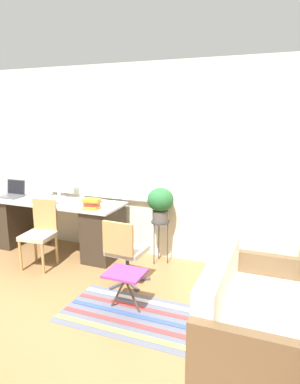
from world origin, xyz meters
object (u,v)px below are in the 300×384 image
object	(u,v)px
couch_loveseat	(249,324)
folding_stool	(125,276)
mouse	(62,204)
keyboard	(45,202)
potted_plant	(160,202)
office_chair_swivel	(125,250)
book_stack	(92,204)
monitor	(58,183)
laptop	(13,193)
desk_chair_wooden	(40,231)
plant_stand	(160,226)

from	to	relation	value
couch_loveseat	folding_stool	bearing A→B (deg)	78.94
folding_stool	mouse	bearing A→B (deg)	147.16
mouse	keyboard	bearing A→B (deg)	177.81
mouse	potted_plant	world-z (taller)	potted_plant
office_chair_swivel	folding_stool	bearing A→B (deg)	119.62
book_stack	potted_plant	distance (m)	0.92
keyboard	couch_loveseat	world-z (taller)	couch_loveseat
monitor	book_stack	xyz separation A→B (m)	(0.81, -0.38, -0.16)
laptop	potted_plant	xyz separation A→B (m)	(2.36, 0.20, 0.03)
book_stack	desk_chair_wooden	bearing A→B (deg)	-151.80
folding_stool	potted_plant	bearing A→B (deg)	93.37
laptop	folding_stool	distance (m)	2.69
desk_chair_wooden	book_stack	bearing A→B (deg)	22.01
monitor	keyboard	world-z (taller)	monitor
couch_loveseat	potted_plant	distance (m)	2.10
monitor	mouse	bearing A→B (deg)	-49.01
keyboard	plant_stand	size ratio (longest dim) A/B	0.72
laptop	office_chair_swivel	bearing A→B (deg)	-14.31
plant_stand	folding_stool	world-z (taller)	plant_stand
laptop	book_stack	distance (m)	1.52
couch_loveseat	desk_chair_wooden	bearing A→B (deg)	73.88
keyboard	potted_plant	bearing A→B (deg)	11.04
laptop	couch_loveseat	distance (m)	3.97
laptop	office_chair_swivel	size ratio (longest dim) A/B	0.43
keyboard	folding_stool	bearing A→B (deg)	-28.32
book_stack	monitor	bearing A→B (deg)	154.68
laptop	plant_stand	size ratio (longest dim) A/B	0.59
book_stack	plant_stand	size ratio (longest dim) A/B	0.40
keyboard	potted_plant	xyz separation A→B (m)	(1.65, 0.32, 0.08)
book_stack	office_chair_swivel	distance (m)	0.88
desk_chair_wooden	couch_loveseat	size ratio (longest dim) A/B	0.62
mouse	couch_loveseat	bearing A→B (deg)	-23.40
folding_stool	laptop	bearing A→B (deg)	156.58
book_stack	potted_plant	xyz separation A→B (m)	(0.85, 0.36, 0.02)
mouse	office_chair_swivel	distance (m)	1.30
book_stack	potted_plant	world-z (taller)	potted_plant
laptop	plant_stand	xyz separation A→B (m)	(2.36, 0.20, -0.31)
desk_chair_wooden	couch_loveseat	bearing A→B (deg)	-22.31
keyboard	potted_plant	world-z (taller)	potted_plant
desk_chair_wooden	potted_plant	bearing A→B (deg)	19.10
mouse	folding_stool	bearing A→B (deg)	-32.84
mouse	monitor	bearing A→B (deg)	130.99
couch_loveseat	potted_plant	bearing A→B (deg)	41.94
office_chair_swivel	potted_plant	world-z (taller)	potted_plant
keyboard	desk_chair_wooden	distance (m)	0.51
mouse	folding_stool	world-z (taller)	mouse
laptop	potted_plant	bearing A→B (deg)	4.83
laptop	potted_plant	size ratio (longest dim) A/B	0.77
monitor	potted_plant	bearing A→B (deg)	-0.83
laptop	plant_stand	bearing A→B (deg)	4.83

